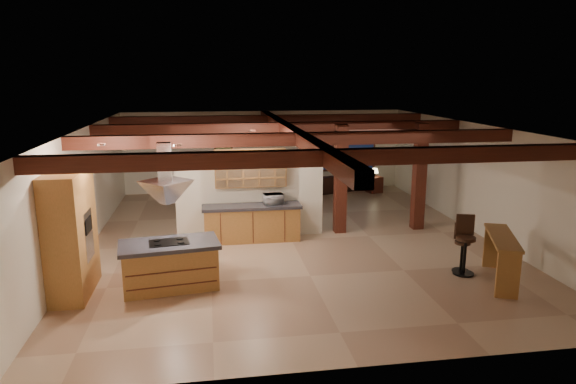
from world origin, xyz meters
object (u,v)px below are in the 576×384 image
Objects in this scene: dining_table at (268,208)px; sofa at (336,182)px; bar_counter at (501,251)px; kitchen_island at (170,265)px.

sofa is at bearing 48.79° from dining_table.
bar_counter is (1.20, -8.86, 0.34)m from sofa.
kitchen_island is 6.67m from bar_counter.
kitchen_island is 1.26× the size of dining_table.
kitchen_island is 9.78m from sofa.
kitchen_island is at bearing 35.83° from sofa.
sofa is 8.94m from bar_counter.
bar_counter is at bearing 77.25° from sofa.
kitchen_island reaches higher than sofa.
kitchen_island reaches higher than dining_table.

